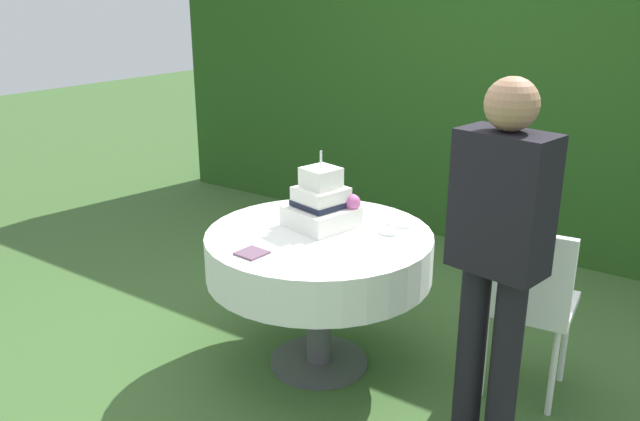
# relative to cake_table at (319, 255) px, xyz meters

# --- Properties ---
(ground_plane) EXTENTS (20.00, 20.00, 0.00)m
(ground_plane) POSITION_rel_cake_table_xyz_m (0.00, 0.00, -0.62)
(ground_plane) COLOR #3D602D
(foliage_hedge) EXTENTS (5.96, 0.49, 2.57)m
(foliage_hedge) POSITION_rel_cake_table_xyz_m (0.00, 2.34, 0.66)
(foliage_hedge) COLOR #234C19
(foliage_hedge) RESTS_ON ground_plane
(cake_table) EXTENTS (1.14, 1.14, 0.74)m
(cake_table) POSITION_rel_cake_table_xyz_m (0.00, 0.00, 0.00)
(cake_table) COLOR #4C4C51
(cake_table) RESTS_ON ground_plane
(wedding_cake) EXTENTS (0.37, 0.37, 0.39)m
(wedding_cake) POSITION_rel_cake_table_xyz_m (-0.05, 0.10, 0.24)
(wedding_cake) COLOR white
(wedding_cake) RESTS_ON cake_table
(serving_plate_near) EXTENTS (0.14, 0.14, 0.01)m
(serving_plate_near) POSITION_rel_cake_table_xyz_m (0.27, 0.34, 0.13)
(serving_plate_near) COLOR white
(serving_plate_near) RESTS_ON cake_table
(serving_plate_far) EXTENTS (0.11, 0.11, 0.01)m
(serving_plate_far) POSITION_rel_cake_table_xyz_m (0.29, 0.20, 0.13)
(serving_plate_far) COLOR white
(serving_plate_far) RESTS_ON cake_table
(napkin_stack) EXTENTS (0.13, 0.13, 0.01)m
(napkin_stack) POSITION_rel_cake_table_xyz_m (-0.10, -0.40, 0.13)
(napkin_stack) COLOR #6B4C60
(napkin_stack) RESTS_ON cake_table
(garden_chair) EXTENTS (0.44, 0.44, 0.89)m
(garden_chair) POSITION_rel_cake_table_xyz_m (0.96, 0.32, -0.08)
(garden_chair) COLOR white
(garden_chair) RESTS_ON ground_plane
(standing_person) EXTENTS (0.39, 0.26, 1.60)m
(standing_person) POSITION_rel_cake_table_xyz_m (0.97, -0.16, 0.31)
(standing_person) COLOR black
(standing_person) RESTS_ON ground_plane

